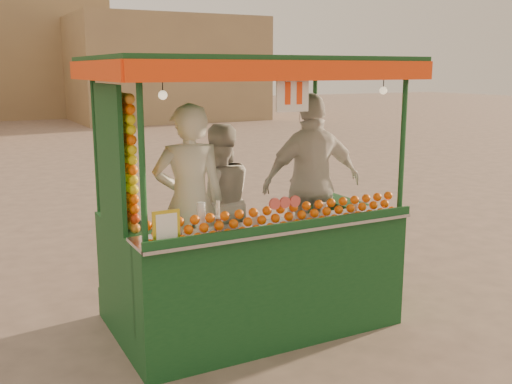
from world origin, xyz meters
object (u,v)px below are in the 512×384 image
vendor_left (189,202)px  vendor_right (312,183)px  juice_cart (247,244)px  vendor_middle (219,202)px

vendor_left → vendor_right: bearing=-161.2°
juice_cart → vendor_middle: juice_cart is taller
juice_cart → vendor_left: (-0.47, 0.28, 0.40)m
vendor_middle → juice_cart: bearing=96.8°
juice_cart → vendor_middle: bearing=90.0°
vendor_left → vendor_right: size_ratio=0.97×
vendor_left → vendor_middle: bearing=-128.4°
vendor_right → juice_cart: bearing=30.0°
vendor_left → vendor_middle: size_ratio=1.15×
juice_cart → vendor_right: (1.01, 0.42, 0.43)m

